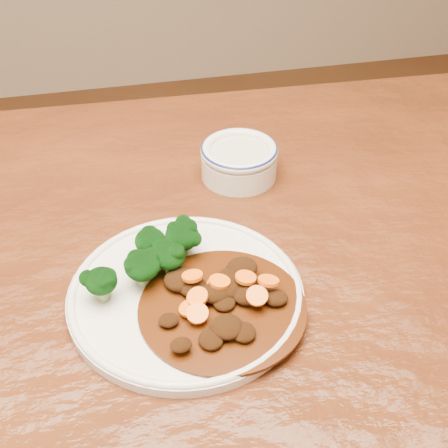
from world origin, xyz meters
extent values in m
cube|color=#56270F|center=(0.00, 0.00, 0.73)|extent=(1.53, 0.96, 0.04)
cylinder|color=white|center=(0.05, -0.04, 0.76)|extent=(0.27, 0.27, 0.01)
torus|color=white|center=(0.05, -0.04, 0.76)|extent=(0.27, 0.27, 0.01)
cylinder|color=#83A455|center=(0.00, -0.01, 0.77)|extent=(0.01, 0.01, 0.02)
ellipsoid|color=black|center=(0.00, -0.01, 0.79)|extent=(0.04, 0.04, 0.03)
cylinder|color=#83A455|center=(0.02, 0.03, 0.77)|extent=(0.01, 0.01, 0.02)
ellipsoid|color=black|center=(0.02, 0.03, 0.79)|extent=(0.04, 0.04, 0.03)
cylinder|color=#83A455|center=(-0.04, -0.03, 0.77)|extent=(0.01, 0.01, 0.02)
ellipsoid|color=black|center=(-0.04, -0.03, 0.79)|extent=(0.04, 0.04, 0.03)
cylinder|color=#83A455|center=(0.06, 0.03, 0.77)|extent=(0.01, 0.01, 0.02)
ellipsoid|color=black|center=(0.06, 0.03, 0.79)|extent=(0.04, 0.04, 0.03)
cylinder|color=#83A455|center=(0.04, 0.00, 0.77)|extent=(0.01, 0.01, 0.02)
ellipsoid|color=black|center=(0.04, 0.00, 0.79)|extent=(0.04, 0.04, 0.03)
cylinder|color=#3F1A06|center=(0.08, -0.07, 0.76)|extent=(0.18, 0.18, 0.00)
ellipsoid|color=black|center=(0.04, -0.03, 0.77)|extent=(0.04, 0.04, 0.02)
ellipsoid|color=black|center=(0.14, -0.08, 0.77)|extent=(0.03, 0.02, 0.01)
ellipsoid|color=black|center=(0.07, -0.10, 0.77)|extent=(0.02, 0.02, 0.01)
ellipsoid|color=black|center=(0.11, -0.07, 0.77)|extent=(0.03, 0.03, 0.02)
ellipsoid|color=black|center=(0.08, -0.06, 0.77)|extent=(0.04, 0.03, 0.02)
ellipsoid|color=black|center=(0.09, -0.05, 0.77)|extent=(0.03, 0.03, 0.02)
ellipsoid|color=black|center=(0.08, -0.11, 0.77)|extent=(0.03, 0.03, 0.02)
ellipsoid|color=black|center=(0.03, -0.12, 0.78)|extent=(0.02, 0.02, 0.01)
ellipsoid|color=black|center=(0.10, -0.04, 0.77)|extent=(0.04, 0.04, 0.02)
ellipsoid|color=black|center=(0.02, -0.08, 0.77)|extent=(0.02, 0.02, 0.01)
ellipsoid|color=black|center=(0.06, -0.12, 0.77)|extent=(0.03, 0.03, 0.01)
ellipsoid|color=black|center=(0.11, -0.05, 0.78)|extent=(0.03, 0.03, 0.02)
ellipsoid|color=black|center=(0.12, -0.03, 0.78)|extent=(0.04, 0.03, 0.02)
ellipsoid|color=black|center=(0.10, -0.12, 0.77)|extent=(0.03, 0.03, 0.01)
ellipsoid|color=black|center=(0.09, -0.07, 0.77)|extent=(0.03, 0.03, 0.01)
ellipsoid|color=black|center=(0.06, -0.04, 0.77)|extent=(0.03, 0.03, 0.02)
cylinder|color=#FF630D|center=(0.05, -0.07, 0.77)|extent=(0.03, 0.03, 0.01)
cylinder|color=#FF630D|center=(0.12, -0.08, 0.78)|extent=(0.03, 0.03, 0.02)
cylinder|color=#FF630D|center=(0.11, -0.05, 0.78)|extent=(0.03, 0.03, 0.01)
cylinder|color=#FF630D|center=(0.05, -0.09, 0.78)|extent=(0.03, 0.03, 0.01)
cylinder|color=#FF630D|center=(0.08, -0.04, 0.78)|extent=(0.03, 0.03, 0.01)
cylinder|color=#FF630D|center=(0.14, -0.06, 0.78)|extent=(0.03, 0.03, 0.01)
cylinder|color=#FF630D|center=(0.06, -0.06, 0.78)|extent=(0.03, 0.03, 0.01)
cylinder|color=#FF630D|center=(0.08, -0.05, 0.78)|extent=(0.03, 0.03, 0.01)
cylinder|color=#FF630D|center=(0.06, -0.04, 0.78)|extent=(0.03, 0.03, 0.01)
cylinder|color=silver|center=(0.16, 0.19, 0.77)|extent=(0.11, 0.11, 0.03)
cylinder|color=beige|center=(0.16, 0.19, 0.79)|extent=(0.08, 0.08, 0.01)
torus|color=silver|center=(0.16, 0.19, 0.79)|extent=(0.11, 0.11, 0.01)
torus|color=navy|center=(0.16, 0.19, 0.80)|extent=(0.11, 0.11, 0.01)
camera|label=1|loc=(-0.01, -0.53, 1.27)|focal=50.00mm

